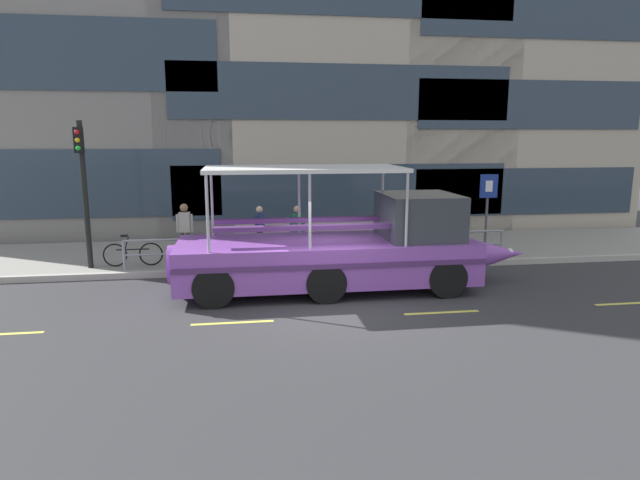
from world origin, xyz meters
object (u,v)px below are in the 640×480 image
pedestrian_mid_right (260,226)px  pedestrian_near_bow (415,228)px  traffic_light_pole (83,181)px  leaned_bicycle (133,254)px  pedestrian_near_stern (185,226)px  pedestrian_mid_left (297,227)px  parking_sign (488,200)px  duck_tour_boat (348,249)px

pedestrian_mid_right → pedestrian_near_bow: bearing=-8.6°
traffic_light_pole → pedestrian_mid_right: bearing=12.1°
leaned_bicycle → pedestrian_near_stern: (1.49, 0.66, 0.70)m
traffic_light_pole → pedestrian_mid_left: (6.22, 0.41, -1.57)m
pedestrian_mid_left → pedestrian_mid_right: (-1.15, 0.68, -0.05)m
traffic_light_pole → pedestrian_near_stern: (2.71, 0.73, -1.52)m
pedestrian_mid_right → traffic_light_pole: bearing=-167.9°
traffic_light_pole → pedestrian_near_bow: bearing=1.9°
traffic_light_pole → parking_sign: bearing=0.8°
traffic_light_pole → pedestrian_near_stern: 3.19m
duck_tour_boat → traffic_light_pole: bearing=160.0°
pedestrian_near_bow → pedestrian_near_stern: size_ratio=0.84×
leaned_bicycle → pedestrian_near_bow: pedestrian_near_bow is taller
pedestrian_near_stern → parking_sign: bearing=-3.3°
parking_sign → pedestrian_mid_left: bearing=177.9°
leaned_bicycle → pedestrian_mid_right: (3.84, 1.01, 0.60)m
duck_tour_boat → pedestrian_near_stern: bearing=143.4°
pedestrian_mid_right → leaned_bicycle: bearing=-165.2°
leaned_bicycle → pedestrian_mid_right: size_ratio=1.08×
pedestrian_near_stern → pedestrian_mid_left: bearing=-5.2°
traffic_light_pole → parking_sign: (12.45, 0.18, -0.80)m
pedestrian_mid_right → pedestrian_mid_left: bearing=-30.5°
duck_tour_boat → pedestrian_mid_left: size_ratio=5.72×
leaned_bicycle → pedestrian_near_stern: size_ratio=0.98×
leaned_bicycle → pedestrian_near_stern: bearing=23.8°
traffic_light_pole → duck_tour_boat: size_ratio=0.44×
parking_sign → duck_tour_boat: (-5.22, -2.80, -0.90)m
pedestrian_near_stern → leaned_bicycle: bearing=-156.2°
pedestrian_mid_left → leaned_bicycle: bearing=-176.2°
parking_sign → pedestrian_near_stern: parking_sign is taller
parking_sign → pedestrian_near_bow: 2.54m
duck_tour_boat → leaned_bicycle: bearing=155.8°
leaned_bicycle → pedestrian_mid_left: (4.99, 0.33, 0.64)m
pedestrian_mid_left → pedestrian_mid_right: bearing=149.5°
pedestrian_mid_right → pedestrian_near_stern: size_ratio=0.91×
traffic_light_pole → leaned_bicycle: size_ratio=2.46×
pedestrian_near_bow → pedestrian_mid_left: pedestrian_mid_left is taller
traffic_light_pole → leaned_bicycle: traffic_light_pole is taller
parking_sign → leaned_bicycle: size_ratio=1.51×
pedestrian_mid_left → duck_tour_boat: bearing=-71.5°
pedestrian_near_bow → pedestrian_near_stern: pedestrian_near_stern is taller
leaned_bicycle → pedestrian_near_bow: 8.87m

